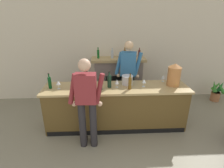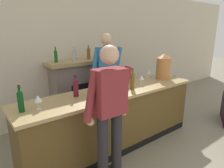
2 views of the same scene
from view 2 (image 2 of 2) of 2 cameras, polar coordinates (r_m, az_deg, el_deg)
The scene contains 18 objects.
wall_back_panel at distance 4.41m, azimuth -9.75°, elevation 8.69°, with size 12.00×0.07×2.75m.
bar_counter at distance 3.28m, azimuth 0.63°, elevation -9.78°, with size 3.05×0.72×0.95m.
fireplace_stone at distance 4.30m, azimuth -8.41°, elevation -1.36°, with size 1.46×0.52×1.56m.
potted_plant_corner at distance 6.12m, azimuth 16.67°, elevation -0.09°, with size 0.37×0.38×0.67m.
person_customer at distance 2.32m, azimuth -0.74°, elevation -8.13°, with size 0.66×0.31×1.72m.
person_bartender at distance 3.81m, azimuth -1.61°, elevation 2.21°, with size 0.65×0.36×1.81m.
copper_dispenser at distance 3.93m, azimuth 14.50°, elevation 4.94°, with size 0.27×0.31×0.48m.
ice_bucket_steel at distance 3.33m, azimuth 2.62°, elevation 1.11°, with size 0.24×0.24×0.20m.
wine_bottle_riesling_slim at distance 3.15m, azimuth 5.83°, elevation 1.11°, with size 0.07×0.07×0.34m.
wine_bottle_port_short at distance 2.84m, azimuth -10.33°, elevation -0.78°, with size 0.07×0.07×0.32m.
wine_bottle_cabernet_heavy at distance 2.97m, azimuth -1.40°, elevation 0.49°, with size 0.08×0.08×0.35m.
wine_bottle_merlot_tall at distance 2.50m, azimuth -24.70°, elevation -4.23°, with size 0.07×0.07×0.32m.
wine_bottle_chardonnay_pale at distance 2.77m, azimuth -2.99°, elevation -0.86°, with size 0.08×0.08×0.32m.
wine_bottle_burgundy_dark at distance 4.20m, azimuth 14.16°, elevation 4.07°, with size 0.07×0.07×0.29m.
wine_glass_near_bucket at distance 3.07m, azimuth 1.05°, elevation 0.26°, with size 0.08×0.08×0.17m.
wine_glass_by_dispenser at distance 3.44m, azimuth 8.41°, elevation 1.80°, with size 0.09×0.09×0.17m.
wine_glass_front_left at distance 3.99m, azimuth 10.58°, elevation 3.36°, with size 0.08×0.08×0.15m.
wine_glass_front_right at distance 2.51m, azimuth -20.42°, elevation -4.03°, with size 0.09×0.09×0.18m.
Camera 2 is at (-2.06, 0.73, 1.87)m, focal length 32.00 mm.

